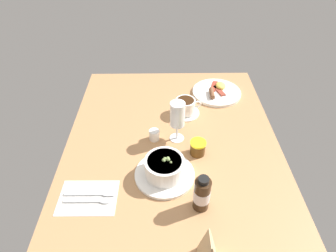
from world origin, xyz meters
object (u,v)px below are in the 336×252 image
(wine_glass, at_px, (177,116))
(menu_card, at_px, (209,248))
(coffee_cup, at_px, (185,107))
(jam_jar, at_px, (198,148))
(sauce_bottle_brown, at_px, (202,194))
(breakfast_plate, at_px, (217,92))
(creamer_jug, at_px, (154,135))
(cutlery_setting, at_px, (89,197))
(porridge_bowl, at_px, (165,168))

(wine_glass, distance_m, menu_card, 0.49)
(coffee_cup, relative_size, jam_jar, 2.26)
(sauce_bottle_brown, relative_size, menu_card, 1.31)
(coffee_cup, height_order, breakfast_plate, coffee_cup)
(coffee_cup, xyz_separation_m, wine_glass, (0.16, -0.04, 0.08))
(coffee_cup, relative_size, menu_card, 1.30)
(creamer_jug, distance_m, wine_glass, 0.13)
(cutlery_setting, relative_size, sauce_bottle_brown, 1.40)
(creamer_jug, bearing_deg, sauce_bottle_brown, 25.90)
(wine_glass, xyz_separation_m, sauce_bottle_brown, (0.32, 0.06, -0.05))
(cutlery_setting, height_order, coffee_cup, coffee_cup)
(porridge_bowl, distance_m, sauce_bottle_brown, 0.17)
(cutlery_setting, height_order, creamer_jug, creamer_jug)
(wine_glass, height_order, jam_jar, wine_glass)
(wine_glass, bearing_deg, coffee_cup, 165.10)
(creamer_jug, relative_size, jam_jar, 0.84)
(porridge_bowl, bearing_deg, breakfast_plate, 153.24)
(coffee_cup, relative_size, breakfast_plate, 0.58)
(coffee_cup, xyz_separation_m, sauce_bottle_brown, (0.48, 0.02, 0.03))
(coffee_cup, xyz_separation_m, breakfast_plate, (-0.15, 0.16, -0.02))
(jam_jar, xyz_separation_m, breakfast_plate, (-0.40, 0.13, -0.02))
(cutlery_setting, relative_size, menu_card, 1.83)
(breakfast_plate, bearing_deg, porridge_bowl, -26.76)
(creamer_jug, relative_size, sauce_bottle_brown, 0.37)
(wine_glass, xyz_separation_m, menu_card, (0.48, 0.06, -0.06))
(jam_jar, relative_size, menu_card, 0.58)
(sauce_bottle_brown, height_order, menu_card, sauce_bottle_brown)
(cutlery_setting, xyz_separation_m, sauce_bottle_brown, (0.04, 0.36, 0.06))
(coffee_cup, relative_size, sauce_bottle_brown, 0.99)
(sauce_bottle_brown, relative_size, breakfast_plate, 0.58)
(coffee_cup, distance_m, jam_jar, 0.25)
(cutlery_setting, bearing_deg, wine_glass, 133.47)
(jam_jar, bearing_deg, porridge_bowl, -49.41)
(cutlery_setting, relative_size, coffee_cup, 1.41)
(breakfast_plate, bearing_deg, creamer_jug, -42.59)
(coffee_cup, relative_size, creamer_jug, 2.67)
(coffee_cup, bearing_deg, breakfast_plate, 133.20)
(porridge_bowl, bearing_deg, wine_glass, 165.30)
(porridge_bowl, relative_size, sauce_bottle_brown, 1.54)
(cutlery_setting, bearing_deg, jam_jar, 117.90)
(coffee_cup, relative_size, wine_glass, 0.78)
(breakfast_plate, bearing_deg, menu_card, -10.04)
(porridge_bowl, distance_m, cutlery_setting, 0.27)
(sauce_bottle_brown, distance_m, breakfast_plate, 0.65)
(cutlery_setting, distance_m, breakfast_plate, 0.78)
(coffee_cup, bearing_deg, wine_glass, -14.90)
(breakfast_plate, bearing_deg, jam_jar, -18.14)
(creamer_jug, xyz_separation_m, sauce_bottle_brown, (0.31, 0.15, 0.04))
(porridge_bowl, distance_m, breakfast_plate, 0.57)
(creamer_jug, bearing_deg, porridge_bowl, 11.68)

